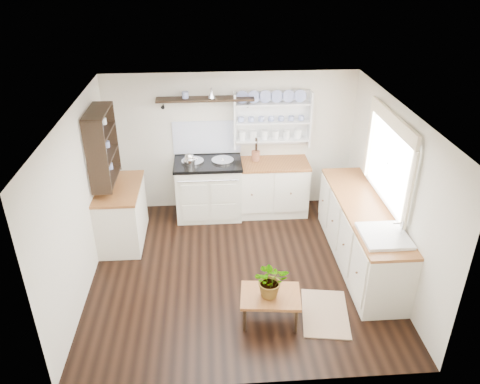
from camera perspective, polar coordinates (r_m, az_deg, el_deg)
floor at (r=6.60m, az=-0.07°, el=-9.50°), size 4.00×3.80×0.01m
wall_back at (r=7.69m, az=-1.07°, el=6.10°), size 4.00×0.02×2.30m
wall_right at (r=6.41m, az=18.06°, el=-0.06°), size 0.02×3.80×2.30m
wall_left at (r=6.18m, az=-18.92°, el=-1.31°), size 0.02×3.80×2.30m
ceiling at (r=5.51m, az=-0.08°, el=9.84°), size 4.00×3.80×0.01m
window at (r=6.34m, az=17.71°, el=3.87°), size 0.08×1.55×1.22m
aga_cooker at (r=7.65m, az=-3.85°, el=0.48°), size 1.08×0.75×0.99m
back_cabinets at (r=7.75m, az=3.52°, el=0.64°), size 1.27×0.63×0.90m
right_cabinets at (r=6.73m, az=14.52°, el=-4.94°), size 0.62×2.43×0.90m
belfast_sink at (r=5.96m, az=17.02°, el=-6.07°), size 0.55×0.60×0.45m
left_cabinets at (r=7.21m, az=-14.22°, el=-2.53°), size 0.62×1.13×0.90m
plate_rack at (r=7.57m, az=3.89°, el=8.96°), size 1.20×0.22×0.90m
high_shelf at (r=7.31m, az=-4.27°, el=11.16°), size 1.50×0.29×0.16m
left_shelving at (r=6.76m, az=-16.46°, el=5.43°), size 0.28×0.80×1.05m
kettle at (r=7.31m, az=-6.17°, el=3.85°), size 0.19×0.19×0.23m
utensil_crock at (r=7.57m, az=1.92°, el=4.43°), size 0.14×0.14×0.16m
center_table at (r=5.65m, az=3.72°, el=-12.73°), size 0.75×0.57×0.38m
potted_plant at (r=5.48m, az=3.81°, el=-10.61°), size 0.41×0.35×0.44m
floor_rug at (r=6.02m, az=10.32°, el=-14.33°), size 0.67×0.92×0.02m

